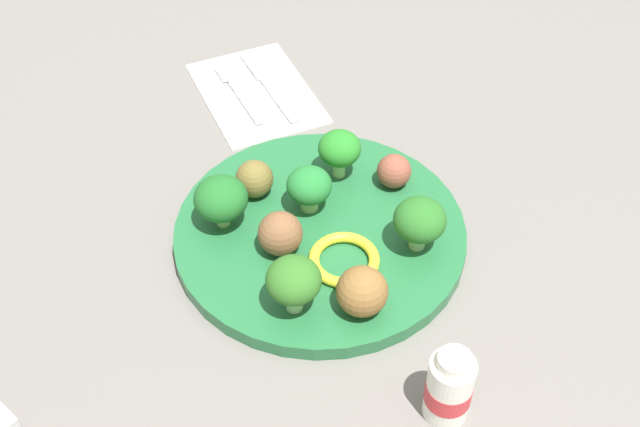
# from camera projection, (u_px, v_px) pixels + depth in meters

# --- Properties ---
(ground_plane) EXTENTS (4.00, 4.00, 0.00)m
(ground_plane) POSITION_uv_depth(u_px,v_px,m) (320.00, 239.00, 0.78)
(ground_plane) COLOR slate
(plate) EXTENTS (0.28, 0.28, 0.02)m
(plate) POSITION_uv_depth(u_px,v_px,m) (320.00, 234.00, 0.77)
(plate) COLOR #236638
(plate) RESTS_ON ground_plane
(broccoli_floret_front_left) EXTENTS (0.05, 0.05, 0.05)m
(broccoli_floret_front_left) POSITION_uv_depth(u_px,v_px,m) (221.00, 199.00, 0.75)
(broccoli_floret_front_left) COLOR #9CCC6F
(broccoli_floret_front_left) RESTS_ON plate
(broccoli_floret_near_rim) EXTENTS (0.05, 0.05, 0.06)m
(broccoli_floret_near_rim) POSITION_uv_depth(u_px,v_px,m) (294.00, 281.00, 0.68)
(broccoli_floret_near_rim) COLOR #99C67F
(broccoli_floret_near_rim) RESTS_ON plate
(broccoli_floret_far_rim) EXTENTS (0.05, 0.05, 0.05)m
(broccoli_floret_far_rim) POSITION_uv_depth(u_px,v_px,m) (420.00, 221.00, 0.73)
(broccoli_floret_far_rim) COLOR #94B977
(broccoli_floret_far_rim) RESTS_ON plate
(broccoli_floret_front_right) EXTENTS (0.04, 0.04, 0.05)m
(broccoli_floret_front_right) POSITION_uv_depth(u_px,v_px,m) (340.00, 149.00, 0.80)
(broccoli_floret_front_right) COLOR #A4CE7D
(broccoli_floret_front_right) RESTS_ON plate
(broccoli_floret_center) EXTENTS (0.04, 0.04, 0.05)m
(broccoli_floret_center) POSITION_uv_depth(u_px,v_px,m) (305.00, 188.00, 0.77)
(broccoli_floret_center) COLOR #96BB72
(broccoli_floret_center) RESTS_ON plate
(meatball_back_right) EXTENTS (0.03, 0.03, 0.03)m
(meatball_back_right) POSITION_uv_depth(u_px,v_px,m) (394.00, 171.00, 0.80)
(meatball_back_right) COLOR brown
(meatball_back_right) RESTS_ON plate
(meatball_mid_left) EXTENTS (0.04, 0.04, 0.04)m
(meatball_mid_left) POSITION_uv_depth(u_px,v_px,m) (280.00, 234.00, 0.73)
(meatball_mid_left) COLOR brown
(meatball_mid_left) RESTS_ON plate
(meatball_far_rim) EXTENTS (0.04, 0.04, 0.04)m
(meatball_far_rim) POSITION_uv_depth(u_px,v_px,m) (254.00, 179.00, 0.79)
(meatball_far_rim) COLOR brown
(meatball_far_rim) RESTS_ON plate
(meatball_back_left) EXTENTS (0.05, 0.05, 0.05)m
(meatball_back_left) POSITION_uv_depth(u_px,v_px,m) (364.00, 291.00, 0.69)
(meatball_back_left) COLOR brown
(meatball_back_left) RESTS_ON plate
(pepper_ring_center) EXTENTS (0.07, 0.07, 0.01)m
(pepper_ring_center) POSITION_uv_depth(u_px,v_px,m) (344.00, 259.00, 0.73)
(pepper_ring_center) COLOR yellow
(pepper_ring_center) RESTS_ON plate
(napkin) EXTENTS (0.18, 0.13, 0.01)m
(napkin) POSITION_uv_depth(u_px,v_px,m) (256.00, 92.00, 0.94)
(napkin) COLOR white
(napkin) RESTS_ON ground_plane
(fork) EXTENTS (0.12, 0.03, 0.01)m
(fork) POSITION_uv_depth(u_px,v_px,m) (239.00, 89.00, 0.94)
(fork) COLOR silver
(fork) RESTS_ON napkin
(knife) EXTENTS (0.15, 0.03, 0.01)m
(knife) POSITION_uv_depth(u_px,v_px,m) (268.00, 82.00, 0.95)
(knife) COLOR white
(knife) RESTS_ON napkin
(yogurt_bottle) EXTENTS (0.04, 0.04, 0.08)m
(yogurt_bottle) POSITION_uv_depth(u_px,v_px,m) (449.00, 388.00, 0.62)
(yogurt_bottle) COLOR white
(yogurt_bottle) RESTS_ON ground_plane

